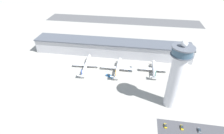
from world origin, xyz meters
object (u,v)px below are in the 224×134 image
object	(u,v)px
car_blue_compact	(199,130)
airplane_gate_charlie	(154,69)
airplane_gate_bravo	(118,68)
service_truck_fuel	(131,69)
control_tower	(176,75)
service_truck_catering	(109,76)
car_grey_coupe	(182,127)
car_silver_sedan	(165,126)
airplane_gate_alpha	(86,65)

from	to	relation	value
car_blue_compact	airplane_gate_charlie	bearing A→B (deg)	112.93
airplane_gate_bravo	service_truck_fuel	size ratio (longest dim) A/B	6.21
car_blue_compact	control_tower	bearing A→B (deg)	127.20
service_truck_catering	car_grey_coupe	distance (m)	88.51
car_grey_coupe	car_blue_compact	world-z (taller)	car_blue_compact
airplane_gate_bravo	service_truck_catering	world-z (taller)	airplane_gate_bravo
car_silver_sedan	car_blue_compact	bearing A→B (deg)	-0.46
car_grey_coupe	airplane_gate_charlie	bearing A→B (deg)	104.21
car_silver_sedan	service_truck_fuel	bearing A→B (deg)	113.31
airplane_gate_alpha	car_grey_coupe	distance (m)	120.62
control_tower	service_truck_catering	world-z (taller)	control_tower
service_truck_catering	car_silver_sedan	distance (m)	79.61
control_tower	airplane_gate_charlie	bearing A→B (deg)	103.68
control_tower	service_truck_catering	bearing A→B (deg)	152.02
control_tower	airplane_gate_alpha	bearing A→B (deg)	153.40
airplane_gate_bravo	car_blue_compact	world-z (taller)	airplane_gate_bravo
car_grey_coupe	car_blue_compact	bearing A→B (deg)	-2.99
airplane_gate_charlie	service_truck_fuel	distance (m)	26.90
control_tower	service_truck_catering	distance (m)	75.37
airplane_gate_bravo	airplane_gate_charlie	size ratio (longest dim) A/B	1.18
service_truck_catering	car_silver_sedan	xyz separation A→B (m)	(54.69, -57.84, -0.39)
airplane_gate_alpha	car_grey_coupe	xyz separation A→B (m)	(97.67, -70.71, -3.17)
airplane_gate_alpha	service_truck_catering	xyz separation A→B (m)	(30.28, -13.33, -2.80)
airplane_gate_alpha	airplane_gate_bravo	size ratio (longest dim) A/B	1.17
airplane_gate_charlie	service_truck_catering	size ratio (longest dim) A/B	3.73
service_truck_fuel	car_grey_coupe	distance (m)	87.87
control_tower	service_truck_catering	size ratio (longest dim) A/B	7.25
car_grey_coupe	car_silver_sedan	xyz separation A→B (m)	(-12.70, -0.46, -0.02)
service_truck_fuel	car_grey_coupe	bearing A→B (deg)	-58.94
control_tower	airplane_gate_charlie	world-z (taller)	control_tower
airplane_gate_alpha	service_truck_catering	distance (m)	33.20
airplane_gate_alpha	airplane_gate_charlie	world-z (taller)	airplane_gate_charlie
airplane_gate_charlie	airplane_gate_bravo	bearing A→B (deg)	-174.70
service_truck_fuel	car_grey_coupe	size ratio (longest dim) A/B	1.27
airplane_gate_charlie	service_truck_fuel	size ratio (longest dim) A/B	5.28
airplane_gate_charlie	car_silver_sedan	size ratio (longest dim) A/B	7.50
airplane_gate_charlie	service_truck_catering	distance (m)	51.48
service_truck_fuel	car_blue_compact	world-z (taller)	service_truck_fuel
control_tower	car_silver_sedan	size ratio (longest dim) A/B	14.56
service_truck_fuel	car_silver_sedan	world-z (taller)	service_truck_fuel
airplane_gate_alpha	car_silver_sedan	bearing A→B (deg)	-39.95
airplane_gate_charlie	service_truck_catering	world-z (taller)	airplane_gate_charlie
airplane_gate_charlie	car_grey_coupe	distance (m)	76.07
service_truck_catering	service_truck_fuel	distance (m)	28.41
service_truck_fuel	control_tower	bearing A→B (deg)	-52.46
service_truck_fuel	airplane_gate_charlie	bearing A→B (deg)	-3.45
control_tower	car_blue_compact	xyz separation A→B (m)	(19.66, -25.90, -31.74)
control_tower	airplane_gate_alpha	distance (m)	105.50
airplane_gate_charlie	service_truck_catering	xyz separation A→B (m)	(-48.74, -16.28, -3.19)
airplane_gate_alpha	airplane_gate_charlie	bearing A→B (deg)	2.14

